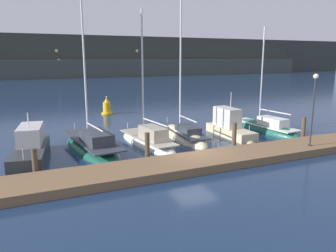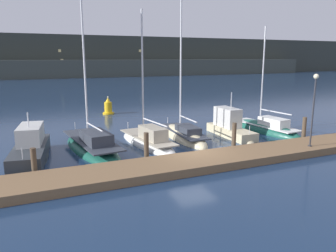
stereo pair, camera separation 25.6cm
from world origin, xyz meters
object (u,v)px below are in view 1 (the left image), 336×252
(sailboat_berth_3, at_px, (148,143))
(channel_buoy, at_px, (107,108))
(sailboat_berth_4, at_px, (183,137))
(motorboat_berth_1, at_px, (31,154))
(sailboat_berth_6, at_px, (265,130))
(dock_lamppost, at_px, (314,99))
(motorboat_berth_5, at_px, (230,130))
(sailboat_berth_2, at_px, (92,148))

(sailboat_berth_3, distance_m, channel_buoy, 13.61)
(sailboat_berth_4, distance_m, channel_buoy, 13.11)
(motorboat_berth_1, xyz_separation_m, sailboat_berth_6, (17.76, 0.36, -0.26))
(sailboat_berth_3, xyz_separation_m, dock_lamppost, (8.73, -5.93, 3.28))
(channel_buoy, bearing_deg, sailboat_berth_3, -92.01)
(motorboat_berth_5, bearing_deg, sailboat_berth_3, -179.62)
(sailboat_berth_6, relative_size, dock_lamppost, 2.02)
(sailboat_berth_4, bearing_deg, motorboat_berth_5, -11.21)
(sailboat_berth_3, relative_size, motorboat_berth_5, 1.78)
(motorboat_berth_1, xyz_separation_m, motorboat_berth_5, (14.26, 0.30, 0.04))
(motorboat_berth_1, bearing_deg, sailboat_berth_4, 5.50)
(dock_lamppost, bearing_deg, motorboat_berth_1, 160.70)
(motorboat_berth_1, height_order, sailboat_berth_6, sailboat_berth_6)
(sailboat_berth_4, distance_m, dock_lamppost, 9.35)
(sailboat_berth_4, height_order, channel_buoy, sailboat_berth_4)
(sailboat_berth_2, height_order, channel_buoy, sailboat_berth_2)
(sailboat_berth_2, height_order, sailboat_berth_4, sailboat_berth_2)
(motorboat_berth_5, height_order, channel_buoy, motorboat_berth_5)
(motorboat_berth_1, relative_size, sailboat_berth_4, 0.60)
(dock_lamppost, bearing_deg, motorboat_berth_5, 108.10)
(sailboat_berth_2, height_order, dock_lamppost, sailboat_berth_2)
(sailboat_berth_4, bearing_deg, sailboat_berth_2, -175.37)
(sailboat_berth_3, distance_m, sailboat_berth_4, 3.22)
(channel_buoy, bearing_deg, motorboat_berth_5, -65.08)
(sailboat_berth_2, distance_m, sailboat_berth_6, 14.07)
(motorboat_berth_1, relative_size, dock_lamppost, 1.48)
(sailboat_berth_6, bearing_deg, sailboat_berth_4, 174.70)
(motorboat_berth_1, bearing_deg, sailboat_berth_2, 7.10)
(motorboat_berth_1, height_order, sailboat_berth_4, sailboat_berth_4)
(motorboat_berth_5, bearing_deg, sailboat_berth_6, 0.99)
(sailboat_berth_6, distance_m, dock_lamppost, 7.07)
(sailboat_berth_3, xyz_separation_m, sailboat_berth_6, (10.27, 0.11, -0.06))
(channel_buoy, bearing_deg, dock_lamppost, -67.10)
(sailboat_berth_4, bearing_deg, sailboat_berth_3, -166.17)
(channel_buoy, bearing_deg, sailboat_berth_6, -54.03)
(sailboat_berth_3, xyz_separation_m, sailboat_berth_4, (3.12, 0.77, -0.06))
(sailboat_berth_4, bearing_deg, channel_buoy, 101.65)
(motorboat_berth_1, relative_size, channel_buoy, 3.51)
(motorboat_berth_5, xyz_separation_m, channel_buoy, (-6.30, 13.55, 0.30))
(motorboat_berth_1, relative_size, sailboat_berth_6, 0.73)
(sailboat_berth_4, height_order, motorboat_berth_5, sailboat_berth_4)
(sailboat_berth_3, bearing_deg, sailboat_berth_2, 176.87)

